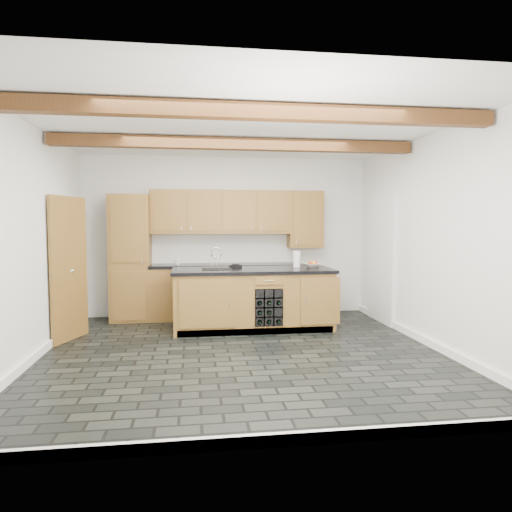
{
  "coord_description": "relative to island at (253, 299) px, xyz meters",
  "views": [
    {
      "loc": [
        -0.61,
        -5.64,
        1.62
      ],
      "look_at": [
        0.28,
        0.8,
        1.16
      ],
      "focal_mm": 32.0,
      "sensor_mm": 36.0,
      "label": 1
    }
  ],
  "objects": [
    {
      "name": "fruit_cluster",
      "position": [
        0.97,
        0.14,
        0.53
      ],
      "size": [
        0.16,
        0.17,
        0.07
      ],
      "color": "red",
      "rests_on": "fruit_bowl"
    },
    {
      "name": "kitchen_scale",
      "position": [
        -0.26,
        0.21,
        0.49
      ],
      "size": [
        0.21,
        0.16,
        0.06
      ],
      "rotation": [
        0.0,
        0.0,
        -0.33
      ],
      "color": "black",
      "rests_on": "island"
    },
    {
      "name": "fruit_bowl",
      "position": [
        0.97,
        0.14,
        0.5
      ],
      "size": [
        0.28,
        0.28,
        0.06
      ],
      "primitive_type": "imported",
      "rotation": [
        0.0,
        0.0,
        0.17
      ],
      "color": "beige",
      "rests_on": "island"
    },
    {
      "name": "ground",
      "position": [
        -0.31,
        -1.28,
        -0.46
      ],
      "size": [
        5.0,
        5.0,
        0.0
      ],
      "primitive_type": "plane",
      "color": "black",
      "rests_on": "ground"
    },
    {
      "name": "paper_towel",
      "position": [
        0.73,
        0.22,
        0.59
      ],
      "size": [
        0.12,
        0.12,
        0.26
      ],
      "primitive_type": "cylinder",
      "color": "white",
      "rests_on": "island"
    },
    {
      "name": "faucet",
      "position": [
        -0.56,
        0.05,
        0.5
      ],
      "size": [
        0.45,
        0.4,
        0.34
      ],
      "color": "black",
      "rests_on": "island"
    },
    {
      "name": "island",
      "position": [
        0.0,
        0.0,
        0.0
      ],
      "size": [
        2.48,
        0.96,
        0.93
      ],
      "color": "olive",
      "rests_on": "ground"
    },
    {
      "name": "back_cabinetry",
      "position": [
        -0.68,
        0.95,
        0.52
      ],
      "size": [
        3.65,
        0.62,
        2.2
      ],
      "color": "olive",
      "rests_on": "ground"
    },
    {
      "name": "room_shell",
      "position": [
        -0.39,
        -0.75,
        1.06
      ],
      "size": [
        5.01,
        5.0,
        5.0
      ],
      "color": "white",
      "rests_on": "ground"
    },
    {
      "name": "mug",
      "position": [
        -1.18,
        0.89,
        0.51
      ],
      "size": [
        0.12,
        0.12,
        0.1
      ],
      "primitive_type": "imported",
      "rotation": [
        0.0,
        0.0,
        0.15
      ],
      "color": "white",
      "rests_on": "back_cabinetry"
    }
  ]
}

